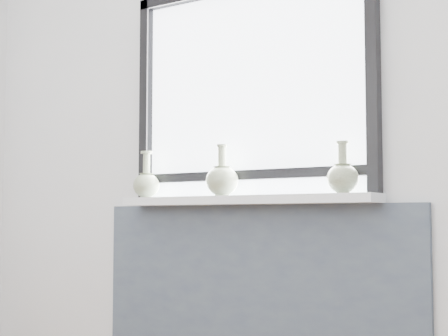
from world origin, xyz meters
The scene contains 7 objects.
back_wall centered at (0.00, 1.81, 1.30)m, with size 3.60×0.02×2.60m, color silver.
apron_panel centered at (0.00, 1.78, 0.43)m, with size 1.70×0.03×0.86m, color #485661.
windowsill centered at (0.00, 1.71, 0.88)m, with size 1.32×0.18×0.04m, color white.
window centered at (0.00, 1.77, 1.44)m, with size 1.30×0.06×1.05m.
vase_a centered at (-0.56, 1.69, 0.97)m, with size 0.14×0.14×0.24m.
vase_b centered at (-0.10, 1.69, 0.98)m, with size 0.16×0.16×0.24m.
vase_c centered at (0.51, 1.69, 0.97)m, with size 0.14×0.14×0.22m.
Camera 1 is at (1.67, -1.01, 0.79)m, focal length 55.00 mm.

